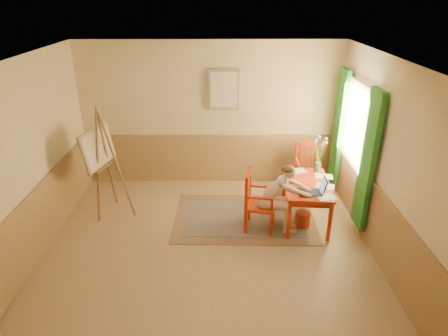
{
  "coord_description": "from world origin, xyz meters",
  "views": [
    {
      "loc": [
        0.21,
        -4.94,
        3.58
      ],
      "look_at": [
        0.25,
        0.55,
        1.05
      ],
      "focal_mm": 30.88,
      "sensor_mm": 36.0,
      "label": 1
    }
  ],
  "objects_px": {
    "laptop": "(314,190)",
    "easel": "(100,152)",
    "table": "(307,188)",
    "figure": "(278,195)",
    "chair_back": "(307,169)",
    "chair_left": "(257,201)"
  },
  "relations": [
    {
      "from": "laptop",
      "to": "easel",
      "type": "xyz_separation_m",
      "value": [
        -3.45,
        0.66,
        0.37
      ]
    },
    {
      "from": "table",
      "to": "figure",
      "type": "relative_size",
      "value": 1.07
    },
    {
      "from": "chair_back",
      "to": "figure",
      "type": "bearing_deg",
      "value": -119.38
    },
    {
      "from": "chair_left",
      "to": "laptop",
      "type": "height_order",
      "value": "chair_left"
    },
    {
      "from": "easel",
      "to": "figure",
      "type": "bearing_deg",
      "value": -11.63
    },
    {
      "from": "chair_back",
      "to": "laptop",
      "type": "xyz_separation_m",
      "value": [
        -0.19,
        -1.36,
        0.27
      ]
    },
    {
      "from": "table",
      "to": "laptop",
      "type": "distance_m",
      "value": 0.36
    },
    {
      "from": "table",
      "to": "chair_back",
      "type": "distance_m",
      "value": 1.07
    },
    {
      "from": "table",
      "to": "easel",
      "type": "height_order",
      "value": "easel"
    },
    {
      "from": "figure",
      "to": "easel",
      "type": "relative_size",
      "value": 0.61
    },
    {
      "from": "chair_left",
      "to": "easel",
      "type": "bearing_deg",
      "value": 168.24
    },
    {
      "from": "chair_left",
      "to": "easel",
      "type": "relative_size",
      "value": 0.52
    },
    {
      "from": "chair_back",
      "to": "laptop",
      "type": "relative_size",
      "value": 2.33
    },
    {
      "from": "table",
      "to": "easel",
      "type": "bearing_deg",
      "value": 174.45
    },
    {
      "from": "chair_back",
      "to": "easel",
      "type": "relative_size",
      "value": 0.51
    },
    {
      "from": "laptop",
      "to": "chair_back",
      "type": "bearing_deg",
      "value": 82.11
    },
    {
      "from": "figure",
      "to": "laptop",
      "type": "height_order",
      "value": "figure"
    },
    {
      "from": "table",
      "to": "laptop",
      "type": "xyz_separation_m",
      "value": [
        0.04,
        -0.33,
        0.14
      ]
    },
    {
      "from": "figure",
      "to": "laptop",
      "type": "bearing_deg",
      "value": -6.66
    },
    {
      "from": "figure",
      "to": "easel",
      "type": "bearing_deg",
      "value": 168.37
    },
    {
      "from": "chair_left",
      "to": "easel",
      "type": "height_order",
      "value": "easel"
    },
    {
      "from": "figure",
      "to": "table",
      "type": "bearing_deg",
      "value": 27.68
    }
  ]
}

